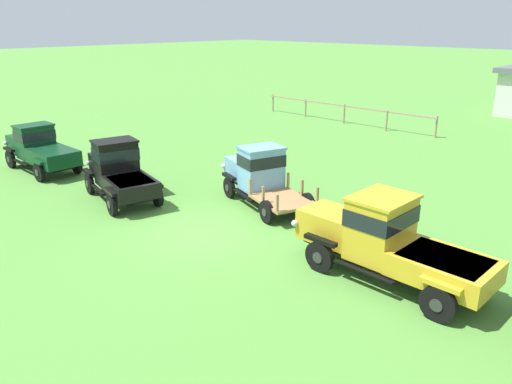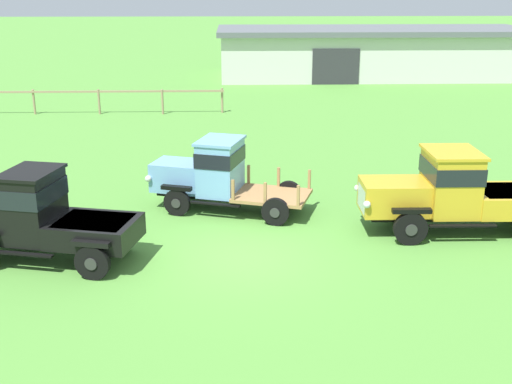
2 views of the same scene
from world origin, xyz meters
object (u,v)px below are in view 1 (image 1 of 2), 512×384
at_px(vintage_truck_far_side, 386,239).
at_px(vintage_truck_second_in_line, 119,170).
at_px(vintage_truck_foreground_near, 39,148).
at_px(vintage_truck_midrow_center, 259,173).

bearing_deg(vintage_truck_far_side, vintage_truck_second_in_line, -171.97).
distance_m(vintage_truck_foreground_near, vintage_truck_midrow_center, 11.12).
distance_m(vintage_truck_midrow_center, vintage_truck_far_side, 7.10).
bearing_deg(vintage_truck_foreground_near, vintage_truck_midrow_center, 21.73).
relative_size(vintage_truck_foreground_near, vintage_truck_second_in_line, 1.06).
bearing_deg(vintage_truck_second_in_line, vintage_truck_far_side, 8.03).
height_order(vintage_truck_foreground_near, vintage_truck_far_side, vintage_truck_far_side).
distance_m(vintage_truck_second_in_line, vintage_truck_midrow_center, 5.53).
xyz_separation_m(vintage_truck_foreground_near, vintage_truck_far_side, (17.12, 2.03, 0.10)).
bearing_deg(vintage_truck_midrow_center, vintage_truck_second_in_line, -138.93).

